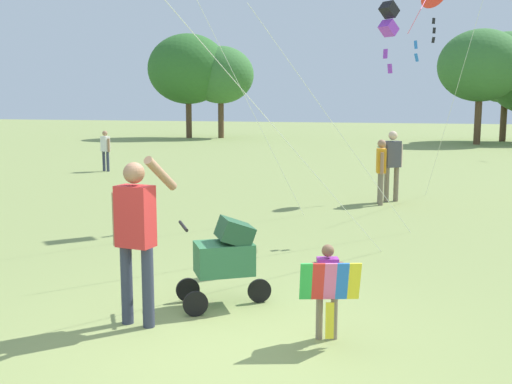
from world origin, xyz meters
TOP-DOWN VIEW (x-y plane):
  - ground_plane at (0.00, 0.00)m, footprint 120.00×120.00m
  - treeline_distant at (4.56, 30.95)m, footprint 38.97×7.42m
  - child_with_butterfly_kite at (1.01, 0.47)m, footprint 0.59×0.41m
  - person_adult_flyer at (-0.96, 0.35)m, footprint 0.60×0.52m
  - stroller at (-0.27, 1.18)m, footprint 1.08×0.86m
  - kite_adult_black at (1.24, 4.19)m, footprint 2.15×3.92m
  - kite_orange_delta at (1.57, 5.71)m, footprint 2.39×3.21m
  - person_sitting_far at (-8.40, 12.93)m, footprint 0.41×0.28m
  - person_couple_left at (0.90, 8.71)m, footprint 0.25×0.47m
  - person_kid_running at (1.11, 9.19)m, footprint 0.45×0.38m

SIDE VIEW (x-z plane):
  - ground_plane at x=0.00m, z-range 0.00..0.00m
  - child_with_butterfly_kite at x=1.01m, z-range 0.09..1.05m
  - stroller at x=-0.27m, z-range 0.09..1.12m
  - person_sitting_far at x=-8.40m, z-range 0.12..1.47m
  - person_couple_left at x=0.90m, z-range 0.13..1.61m
  - person_kid_running at x=1.11m, z-range 0.15..1.79m
  - person_adult_flyer at x=-0.96m, z-range 0.14..1.94m
  - kite_adult_black at x=1.24m, z-range 1.58..5.37m
  - kite_orange_delta at x=1.57m, z-range 1.55..5.72m
  - treeline_distant at x=4.56m, z-range 0.84..7.24m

